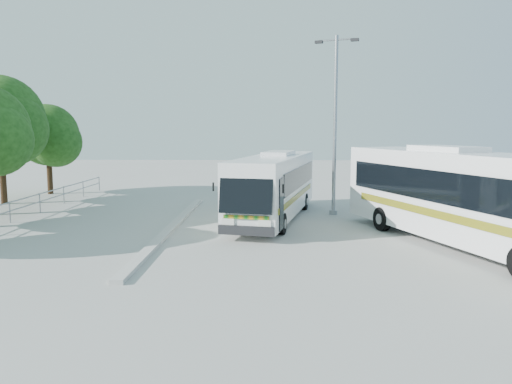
{
  "coord_description": "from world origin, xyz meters",
  "views": [
    {
      "loc": [
        1.96,
        -19.21,
        4.29
      ],
      "look_at": [
        1.34,
        1.74,
        1.64
      ],
      "focal_mm": 35.0,
      "sensor_mm": 36.0,
      "label": 1
    }
  ],
  "objects_px": {
    "coach_main": "(275,185)",
    "lamppost": "(335,117)",
    "coach_adjacent": "(464,196)",
    "tree_far_d": "(1,120)",
    "tree_far_e": "(49,135)"
  },
  "relations": [
    {
      "from": "coach_adjacent",
      "to": "lamppost",
      "type": "distance_m",
      "value": 8.47
    },
    {
      "from": "tree_far_e",
      "to": "lamppost",
      "type": "bearing_deg",
      "value": -22.87
    },
    {
      "from": "coach_main",
      "to": "lamppost",
      "type": "height_order",
      "value": "lamppost"
    },
    {
      "from": "coach_adjacent",
      "to": "lamppost",
      "type": "relative_size",
      "value": 1.43
    },
    {
      "from": "tree_far_e",
      "to": "coach_main",
      "type": "xyz_separation_m",
      "value": [
        14.79,
        -8.86,
        -2.23
      ]
    },
    {
      "from": "coach_main",
      "to": "lamppost",
      "type": "distance_m",
      "value": 4.59
    },
    {
      "from": "coach_main",
      "to": "coach_adjacent",
      "type": "bearing_deg",
      "value": -27.52
    },
    {
      "from": "coach_adjacent",
      "to": "lamppost",
      "type": "xyz_separation_m",
      "value": [
        -3.8,
        6.96,
        2.97
      ]
    },
    {
      "from": "coach_main",
      "to": "lamppost",
      "type": "xyz_separation_m",
      "value": [
        2.98,
        1.36,
        3.2
      ]
    },
    {
      "from": "tree_far_e",
      "to": "coach_main",
      "type": "relative_size",
      "value": 0.53
    },
    {
      "from": "lamppost",
      "to": "coach_adjacent",
      "type": "bearing_deg",
      "value": -42.01
    },
    {
      "from": "coach_main",
      "to": "coach_adjacent",
      "type": "relative_size",
      "value": 0.88
    },
    {
      "from": "coach_adjacent",
      "to": "coach_main",
      "type": "bearing_deg",
      "value": 121.14
    },
    {
      "from": "tree_far_d",
      "to": "coach_adjacent",
      "type": "height_order",
      "value": "tree_far_d"
    },
    {
      "from": "tree_far_d",
      "to": "coach_adjacent",
      "type": "distance_m",
      "value": 24.55
    }
  ]
}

